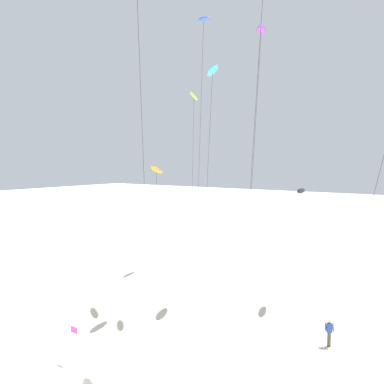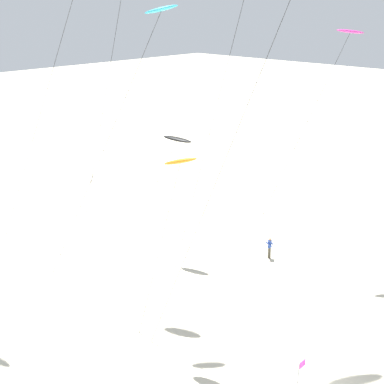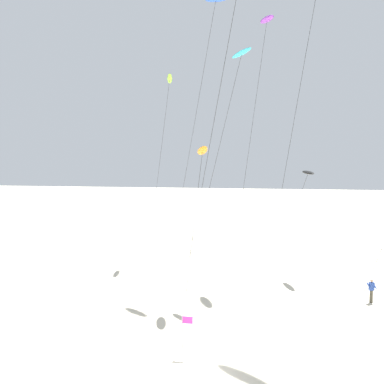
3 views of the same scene
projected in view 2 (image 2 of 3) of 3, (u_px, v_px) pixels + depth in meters
name	position (u px, v px, depth m)	size (l,w,h in m)	color
kite_cyan	(158.00, 18.00, 29.02)	(5.96, 7.37, 18.38)	#33BFE0
kite_magenta	(347.00, 38.00, 35.65)	(4.73, 5.92, 16.74)	#D8339E
kite_black	(177.00, 140.00, 38.49)	(3.20, 4.58, 9.20)	black
kite_orange	(180.00, 164.00, 27.35)	(2.16, 3.00, 11.06)	orange
kite_flyer_nearest	(270.00, 247.00, 40.00)	(0.67, 0.65, 1.67)	#4C4738
marker_flag	(300.00, 372.00, 25.62)	(0.57, 0.05, 2.10)	gray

